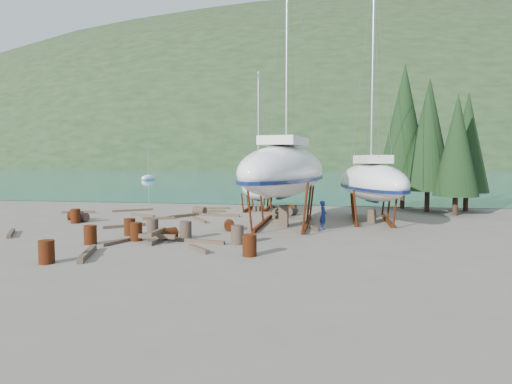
% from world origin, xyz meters
% --- Properties ---
extents(ground, '(600.00, 600.00, 0.00)m').
position_xyz_m(ground, '(0.00, 0.00, 0.00)').
color(ground, '#675F51').
rests_on(ground, ground).
extents(bay_water, '(700.00, 700.00, 0.00)m').
position_xyz_m(bay_water, '(0.00, 315.00, 0.01)').
color(bay_water, '#1A7185').
rests_on(bay_water, ground).
extents(far_hill, '(800.00, 360.00, 110.00)m').
position_xyz_m(far_hill, '(0.00, 320.00, 0.00)').
color(far_hill, black).
rests_on(far_hill, ground).
extents(far_house_left, '(6.60, 5.60, 5.60)m').
position_xyz_m(far_house_left, '(-60.00, 190.00, 2.92)').
color(far_house_left, beige).
rests_on(far_house_left, ground).
extents(far_house_center, '(6.60, 5.60, 5.60)m').
position_xyz_m(far_house_center, '(-20.00, 190.00, 2.92)').
color(far_house_center, beige).
rests_on(far_house_center, ground).
extents(far_house_right, '(6.60, 5.60, 5.60)m').
position_xyz_m(far_house_right, '(30.00, 190.00, 2.92)').
color(far_house_right, beige).
rests_on(far_house_right, ground).
extents(cypress_near_right, '(3.60, 3.60, 10.00)m').
position_xyz_m(cypress_near_right, '(12.50, 12.00, 5.79)').
color(cypress_near_right, black).
rests_on(cypress_near_right, ground).
extents(cypress_mid_right, '(3.06, 3.06, 8.50)m').
position_xyz_m(cypress_mid_right, '(14.00, 10.00, 4.92)').
color(cypress_mid_right, black).
rests_on(cypress_mid_right, ground).
extents(cypress_back_left, '(4.14, 4.14, 11.50)m').
position_xyz_m(cypress_back_left, '(11.00, 14.00, 6.66)').
color(cypress_back_left, black).
rests_on(cypress_back_left, ground).
extents(cypress_far_right, '(3.24, 3.24, 9.00)m').
position_xyz_m(cypress_far_right, '(15.50, 13.00, 5.21)').
color(cypress_far_right, black).
rests_on(cypress_far_right, ground).
extents(moored_boat_left, '(2.00, 5.00, 6.05)m').
position_xyz_m(moored_boat_left, '(-30.00, 60.00, 0.39)').
color(moored_boat_left, white).
rests_on(moored_boat_left, ground).
extents(moored_boat_mid, '(2.00, 5.00, 6.05)m').
position_xyz_m(moored_boat_mid, '(10.00, 80.00, 0.39)').
color(moored_boat_mid, white).
rests_on(moored_boat_mid, ground).
extents(moored_boat_far, '(2.00, 5.00, 6.05)m').
position_xyz_m(moored_boat_far, '(-8.00, 110.00, 0.39)').
color(moored_boat_far, white).
rests_on(moored_boat_far, ground).
extents(large_sailboat_near, '(5.77, 13.31, 20.28)m').
position_xyz_m(large_sailboat_near, '(2.71, 3.27, 3.26)').
color(large_sailboat_near, white).
rests_on(large_sailboat_near, ground).
extents(large_sailboat_far, '(5.20, 10.27, 15.62)m').
position_xyz_m(large_sailboat_far, '(7.91, 5.66, 2.55)').
color(large_sailboat_far, white).
rests_on(large_sailboat_far, ground).
extents(small_sailboat_shore, '(4.55, 6.92, 10.62)m').
position_xyz_m(small_sailboat_shore, '(-0.20, 10.78, 1.76)').
color(small_sailboat_shore, white).
rests_on(small_sailboat_shore, ground).
extents(worker, '(0.41, 0.61, 1.63)m').
position_xyz_m(worker, '(5.02, 1.69, 0.81)').
color(worker, navy).
rests_on(worker, ground).
extents(drum_0, '(0.58, 0.58, 0.88)m').
position_xyz_m(drum_0, '(-5.45, -4.55, 0.44)').
color(drum_0, '#54270E').
rests_on(drum_0, ground).
extents(drum_2, '(0.99, 0.77, 0.58)m').
position_xyz_m(drum_2, '(-10.85, 3.12, 0.29)').
color(drum_2, '#54270E').
rests_on(drum_2, ground).
extents(drum_3, '(0.58, 0.58, 0.88)m').
position_xyz_m(drum_3, '(-5.01, -8.45, 0.44)').
color(drum_3, '#54270E').
rests_on(drum_3, ground).
extents(drum_4, '(0.88, 0.58, 0.58)m').
position_xyz_m(drum_4, '(2.44, 9.78, 0.29)').
color(drum_4, '#54270E').
rests_on(drum_4, ground).
extents(drum_5, '(0.58, 0.58, 0.88)m').
position_xyz_m(drum_5, '(-1.57, -2.46, 0.44)').
color(drum_5, '#2D2823').
rests_on(drum_5, ground).
extents(drum_6, '(0.79, 1.00, 0.58)m').
position_xyz_m(drum_6, '(-0.07, 0.56, 0.29)').
color(drum_6, '#54270E').
rests_on(drum_6, ground).
extents(drum_7, '(0.58, 0.58, 0.88)m').
position_xyz_m(drum_7, '(2.26, -5.87, 0.44)').
color(drum_7, '#54270E').
rests_on(drum_7, ground).
extents(drum_8, '(0.58, 0.58, 0.88)m').
position_xyz_m(drum_8, '(-10.07, 1.83, 0.44)').
color(drum_8, '#54270E').
rests_on(drum_8, ground).
extents(drum_9, '(1.01, 0.82, 0.58)m').
position_xyz_m(drum_9, '(-3.79, 7.27, 0.29)').
color(drum_9, '#2D2823').
rests_on(drum_9, ground).
extents(drum_10, '(0.58, 0.58, 0.88)m').
position_xyz_m(drum_10, '(-3.77, -3.32, 0.44)').
color(drum_10, '#54270E').
rests_on(drum_10, ground).
extents(drum_11, '(0.84, 1.02, 0.58)m').
position_xyz_m(drum_11, '(2.67, 8.06, 0.29)').
color(drum_11, '#2D2823').
rests_on(drum_11, ground).
extents(drum_12, '(1.01, 1.05, 0.58)m').
position_xyz_m(drum_12, '(-2.40, -2.76, 0.29)').
color(drum_12, '#54270E').
rests_on(drum_12, ground).
extents(drum_14, '(0.58, 0.58, 0.88)m').
position_xyz_m(drum_14, '(-4.76, -1.90, 0.44)').
color(drum_14, '#54270E').
rests_on(drum_14, ground).
extents(drum_15, '(0.95, 0.69, 0.58)m').
position_xyz_m(drum_15, '(-10.09, 2.45, 0.29)').
color(drum_15, '#2D2823').
rests_on(drum_15, ground).
extents(drum_16, '(0.58, 0.58, 0.88)m').
position_xyz_m(drum_16, '(-3.54, -1.84, 0.44)').
color(drum_16, '#2D2823').
rests_on(drum_16, ground).
extents(drum_17, '(0.58, 0.58, 0.88)m').
position_xyz_m(drum_17, '(1.23, -3.39, 0.44)').
color(drum_17, '#2D2823').
rests_on(drum_17, ground).
extents(timber_0, '(2.39, 0.80, 0.14)m').
position_xyz_m(timber_0, '(-3.55, 8.88, 0.07)').
color(timber_0, brown).
rests_on(timber_0, ground).
extents(timber_1, '(0.55, 1.65, 0.19)m').
position_xyz_m(timber_1, '(4.50, 1.70, 0.10)').
color(timber_1, brown).
rests_on(timber_1, ground).
extents(timber_2, '(2.23, 0.87, 0.19)m').
position_xyz_m(timber_2, '(-12.75, 6.59, 0.09)').
color(timber_2, brown).
rests_on(timber_2, ground).
extents(timber_3, '(0.94, 2.66, 0.15)m').
position_xyz_m(timber_3, '(-4.18, -3.77, 0.07)').
color(timber_3, brown).
rests_on(timber_3, ground).
extents(timber_4, '(1.97, 0.93, 0.17)m').
position_xyz_m(timber_4, '(-5.68, 4.32, 0.09)').
color(timber_4, brown).
rests_on(timber_4, ground).
extents(timber_5, '(2.81, 0.79, 0.16)m').
position_xyz_m(timber_5, '(-0.71, -3.34, 0.08)').
color(timber_5, brown).
rests_on(timber_5, ground).
extents(timber_6, '(0.84, 1.59, 0.19)m').
position_xyz_m(timber_6, '(0.84, 12.73, 0.10)').
color(timber_6, brown).
rests_on(timber_6, ground).
extents(timber_7, '(1.24, 1.32, 0.17)m').
position_xyz_m(timber_7, '(-0.07, -5.24, 0.09)').
color(timber_7, brown).
rests_on(timber_7, ground).
extents(timber_8, '(1.48, 1.98, 0.19)m').
position_xyz_m(timber_8, '(-4.58, 5.71, 0.09)').
color(timber_8, brown).
rests_on(timber_8, ground).
extents(timber_9, '(2.11, 0.70, 0.15)m').
position_xyz_m(timber_9, '(-3.49, 11.01, 0.08)').
color(timber_9, brown).
rests_on(timber_9, ground).
extents(timber_10, '(2.95, 0.52, 0.16)m').
position_xyz_m(timber_10, '(-2.19, 6.64, 0.08)').
color(timber_10, brown).
rests_on(timber_10, ground).
extents(timber_11, '(1.62, 2.27, 0.15)m').
position_xyz_m(timber_11, '(-2.91, 4.18, 0.08)').
color(timber_11, brown).
rests_on(timber_11, ground).
extents(timber_12, '(1.95, 1.78, 0.17)m').
position_xyz_m(timber_12, '(-6.28, 0.65, 0.08)').
color(timber_12, brown).
rests_on(timber_12, ground).
extents(timber_14, '(1.48, 2.16, 0.18)m').
position_xyz_m(timber_14, '(-10.89, -2.84, 0.09)').
color(timber_14, brown).
rests_on(timber_14, ground).
extents(timber_15, '(2.55, 1.93, 0.15)m').
position_xyz_m(timber_15, '(-9.47, 8.64, 0.07)').
color(timber_15, brown).
rests_on(timber_15, ground).
extents(timber_16, '(1.13, 2.74, 0.23)m').
position_xyz_m(timber_16, '(-4.18, -7.03, 0.11)').
color(timber_16, brown).
rests_on(timber_16, ground).
extents(timber_17, '(2.10, 1.00, 0.16)m').
position_xyz_m(timber_17, '(-7.35, 5.56, 0.08)').
color(timber_17, brown).
rests_on(timber_17, ground).
extents(timber_pile_fore, '(1.80, 1.80, 0.60)m').
position_xyz_m(timber_pile_fore, '(-2.58, -3.64, 0.30)').
color(timber_pile_fore, brown).
rests_on(timber_pile_fore, ground).
extents(timber_pile_aft, '(1.80, 1.80, 0.60)m').
position_xyz_m(timber_pile_aft, '(1.73, 6.45, 0.30)').
color(timber_pile_aft, brown).
rests_on(timber_pile_aft, ground).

